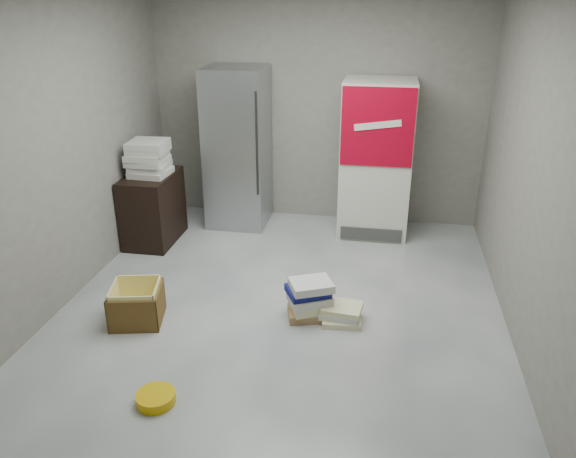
# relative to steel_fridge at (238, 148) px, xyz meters

# --- Properties ---
(ground) EXTENTS (5.00, 5.00, 0.00)m
(ground) POSITION_rel_steel_fridge_xyz_m (0.90, -2.13, -0.95)
(ground) COLOR silver
(ground) RESTS_ON ground
(room_shell) EXTENTS (4.04, 5.04, 2.82)m
(room_shell) POSITION_rel_steel_fridge_xyz_m (0.90, -2.13, 0.85)
(room_shell) COLOR gray
(room_shell) RESTS_ON ground
(steel_fridge) EXTENTS (0.70, 0.72, 1.90)m
(steel_fridge) POSITION_rel_steel_fridge_xyz_m (0.00, 0.00, 0.00)
(steel_fridge) COLOR #ACAEB4
(steel_fridge) RESTS_ON ground
(coke_cooler) EXTENTS (0.80, 0.73, 1.80)m
(coke_cooler) POSITION_rel_steel_fridge_xyz_m (1.65, -0.01, -0.05)
(coke_cooler) COLOR silver
(coke_cooler) RESTS_ON ground
(wood_shelf) EXTENTS (0.50, 0.80, 0.80)m
(wood_shelf) POSITION_rel_steel_fridge_xyz_m (-0.83, -0.73, -0.55)
(wood_shelf) COLOR black
(wood_shelf) RESTS_ON ground
(supply_box_stack) EXTENTS (0.44, 0.45, 0.39)m
(supply_box_stack) POSITION_rel_steel_fridge_xyz_m (-0.82, -0.74, 0.04)
(supply_box_stack) COLOR beige
(supply_box_stack) RESTS_ON wood_shelf
(phonebook_stack_main) EXTENTS (0.48, 0.43, 0.36)m
(phonebook_stack_main) POSITION_rel_steel_fridge_xyz_m (1.17, -2.07, -0.77)
(phonebook_stack_main) COLOR #9A754B
(phonebook_stack_main) RESTS_ON ground
(phonebook_stack_side) EXTENTS (0.38, 0.32, 0.15)m
(phonebook_stack_side) POSITION_rel_steel_fridge_xyz_m (1.46, -2.10, -0.87)
(phonebook_stack_side) COLOR beige
(phonebook_stack_side) RESTS_ON ground
(cardboard_box) EXTENTS (0.52, 0.52, 0.35)m
(cardboard_box) POSITION_rel_steel_fridge_xyz_m (-0.32, -2.39, -0.81)
(cardboard_box) COLOR yellow
(cardboard_box) RESTS_ON ground
(bucket_lid) EXTENTS (0.32, 0.32, 0.08)m
(bucket_lid) POSITION_rel_steel_fridge_xyz_m (0.25, -3.39, -0.91)
(bucket_lid) COLOR #E2B009
(bucket_lid) RESTS_ON ground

